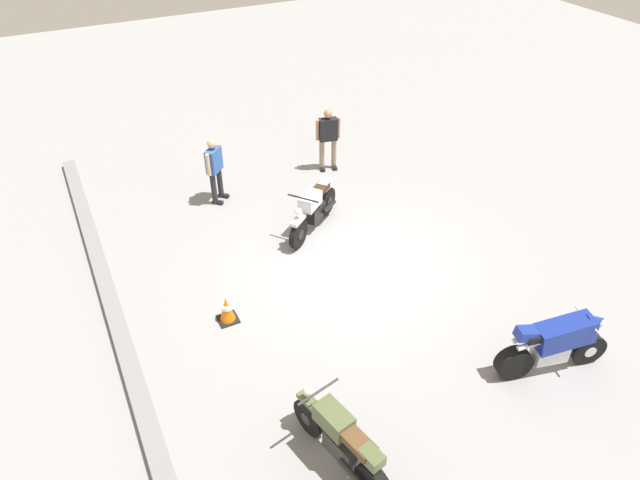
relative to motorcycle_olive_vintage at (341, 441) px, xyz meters
name	(u,v)px	position (x,y,z in m)	size (l,w,h in m)	color
ground_plane	(350,265)	(3.81, -2.30, -0.49)	(40.00, 40.00, 0.00)	gray
curb_edge	(121,336)	(3.81, 2.30, -0.41)	(14.00, 0.30, 0.15)	gray
motorcycle_olive_vintage	(341,441)	(0.00, 0.00, 0.00)	(1.94, 0.74, 1.07)	black
motorcycle_blue_sportbike	(556,343)	(-0.04, -3.91, 0.11)	(0.80, 1.94, 1.14)	black
motorcycle_silver_cruiser	(314,209)	(5.33, -2.21, 0.03)	(1.38, 1.72, 1.09)	black
person_in_blue_shirt	(215,167)	(7.43, -0.69, 0.42)	(0.53, 0.54, 1.61)	#262628
person_in_black_shirt	(328,136)	(7.64, -3.75, 0.44)	(0.39, 0.64, 1.64)	gray
traffic_cone	(227,309)	(3.44, 0.48, -0.23)	(0.36, 0.36, 0.53)	black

